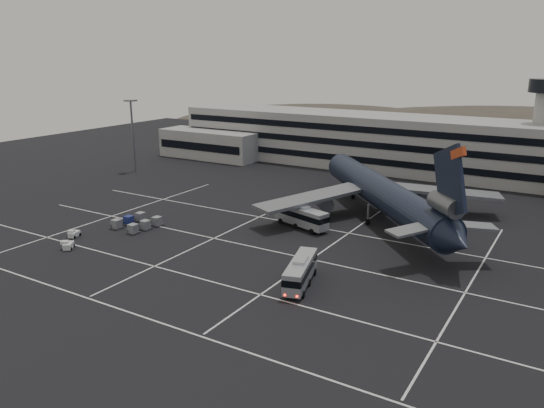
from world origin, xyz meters
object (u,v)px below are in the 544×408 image
Objects in this scene: bus_near at (300,270)px; uld_cluster at (137,223)px; tug_a at (74,234)px; trijet_main at (383,193)px; bus_far at (301,216)px.

uld_cluster is at bearing 154.23° from bus_near.
bus_near is 41.19m from tug_a.
tug_a is 0.29× the size of uld_cluster.
trijet_main is 20.47× the size of tug_a.
trijet_main is at bearing 35.79° from uld_cluster.
trijet_main is 15.59m from bus_far.
uld_cluster is at bearing 138.45° from bus_far.
tug_a is at bearing 146.55° from bus_far.
trijet_main is at bearing 75.41° from bus_near.
trijet_main is at bearing 24.84° from tug_a.
bus_near is at bearing -11.98° from tug_a.
bus_far is at bearing -177.04° from trijet_main.
trijet_main is 4.27× the size of bus_near.
bus_far reaches higher than bus_near.
bus_near is at bearing -130.98° from trijet_main.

